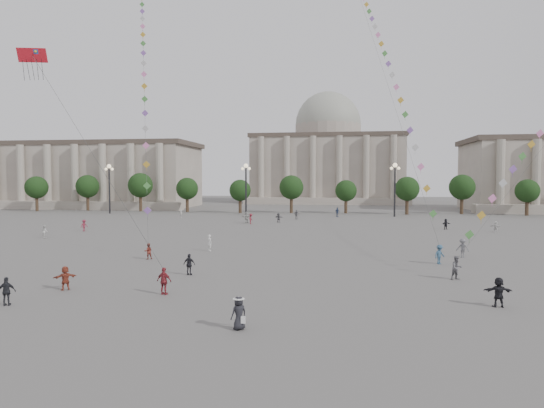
# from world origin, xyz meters

# --- Properties ---
(ground) EXTENTS (360.00, 360.00, 0.00)m
(ground) POSITION_xyz_m (0.00, 0.00, 0.00)
(ground) COLOR #5A5855
(ground) RESTS_ON ground
(hall_west) EXTENTS (84.00, 26.22, 17.20)m
(hall_west) POSITION_xyz_m (-75.00, 93.89, 8.43)
(hall_west) COLOR gray
(hall_west) RESTS_ON ground
(hall_central) EXTENTS (48.30, 34.30, 35.50)m
(hall_central) POSITION_xyz_m (0.00, 129.22, 14.23)
(hall_central) COLOR gray
(hall_central) RESTS_ON ground
(tree_row) EXTENTS (137.12, 5.12, 8.00)m
(tree_row) POSITION_xyz_m (0.00, 78.00, 5.39)
(tree_row) COLOR #35271A
(tree_row) RESTS_ON ground
(lamp_post_far_west) EXTENTS (2.00, 0.90, 10.65)m
(lamp_post_far_west) POSITION_xyz_m (-45.00, 70.00, 7.35)
(lamp_post_far_west) COLOR #262628
(lamp_post_far_west) RESTS_ON ground
(lamp_post_mid_west) EXTENTS (2.00, 0.90, 10.65)m
(lamp_post_mid_west) POSITION_xyz_m (-15.00, 70.00, 7.35)
(lamp_post_mid_west) COLOR #262628
(lamp_post_mid_west) RESTS_ON ground
(lamp_post_mid_east) EXTENTS (2.00, 0.90, 10.65)m
(lamp_post_mid_east) POSITION_xyz_m (15.00, 70.00, 7.35)
(lamp_post_mid_east) COLOR #262628
(lamp_post_mid_east) RESTS_ON ground
(person_crowd_0) EXTENTS (1.17, 0.98, 1.87)m
(person_crowd_0) POSITION_xyz_m (3.76, 68.00, 0.94)
(person_crowd_0) COLOR navy
(person_crowd_0) RESTS_ON ground
(person_crowd_1) EXTENTS (1.02, 1.00, 1.65)m
(person_crowd_1) POSITION_xyz_m (-32.77, 28.28, 0.83)
(person_crowd_1) COLOR silver
(person_crowd_1) RESTS_ON ground
(person_crowd_2) EXTENTS (1.07, 1.25, 1.67)m
(person_crowd_2) POSITION_xyz_m (-31.93, 36.29, 0.84)
(person_crowd_2) COLOR maroon
(person_crowd_2) RESTS_ON ground
(person_crowd_3) EXTENTS (1.66, 0.59, 1.77)m
(person_crowd_3) POSITION_xyz_m (13.82, 1.48, 0.88)
(person_crowd_3) COLOR black
(person_crowd_3) RESTS_ON ground
(person_crowd_4) EXTENTS (1.53, 1.79, 1.94)m
(person_crowd_4) POSITION_xyz_m (-11.46, 52.76, 0.97)
(person_crowd_4) COLOR #B0B0AC
(person_crowd_4) RESTS_ON ground
(person_crowd_6) EXTENTS (1.36, 1.15, 1.83)m
(person_crowd_6) POSITION_xyz_m (16.14, 19.91, 0.91)
(person_crowd_6) COLOR slate
(person_crowd_6) RESTS_ON ground
(person_crowd_7) EXTENTS (1.48, 0.82, 1.53)m
(person_crowd_7) POSITION_xyz_m (26.22, 43.70, 0.76)
(person_crowd_7) COLOR silver
(person_crowd_7) RESTS_ON ground
(person_crowd_9) EXTENTS (1.50, 1.18, 1.59)m
(person_crowd_9) POSITION_xyz_m (19.98, 46.35, 0.80)
(person_crowd_9) COLOR black
(person_crowd_9) RESTS_ON ground
(person_crowd_10) EXTENTS (0.39, 0.57, 1.51)m
(person_crowd_10) POSITION_xyz_m (-26.22, 61.97, 0.75)
(person_crowd_10) COLOR #BBBAB6
(person_crowd_10) RESTS_ON ground
(person_crowd_12) EXTENTS (1.58, 1.20, 1.66)m
(person_crowd_12) POSITION_xyz_m (-6.13, 54.23, 0.83)
(person_crowd_12) COLOR #5D5C61
(person_crowd_12) RESTS_ON ground
(person_crowd_13) EXTENTS (0.71, 0.74, 1.71)m
(person_crowd_13) POSITION_xyz_m (-8.95, 20.48, 0.86)
(person_crowd_13) COLOR white
(person_crowd_13) RESTS_ON ground
(person_crowd_16) EXTENTS (1.09, 0.83, 1.73)m
(person_crowd_16) POSITION_xyz_m (-3.74, 61.45, 0.86)
(person_crowd_16) COLOR #5A595E
(person_crowd_16) RESTS_ON ground
(person_crowd_17) EXTENTS (0.77, 1.19, 1.74)m
(person_crowd_17) POSITION_xyz_m (-10.33, 50.69, 0.87)
(person_crowd_17) COLOR maroon
(person_crowd_17) RESTS_ON ground
(tourist_0) EXTENTS (1.11, 0.63, 1.79)m
(tourist_0) POSITION_xyz_m (-6.74, 1.56, 0.89)
(tourist_0) COLOR maroon
(tourist_0) RESTS_ON ground
(tourist_1) EXTENTS (1.03, 0.54, 1.67)m
(tourist_1) POSITION_xyz_m (-7.12, 8.00, 0.84)
(tourist_1) COLOR black
(tourist_1) RESTS_ON ground
(tourist_2) EXTENTS (1.45, 1.38, 1.64)m
(tourist_2) POSITION_xyz_m (-13.85, 1.87, 0.82)
(tourist_2) COLOR brown
(tourist_2) RESTS_ON ground
(tourist_4) EXTENTS (1.08, 0.70, 1.71)m
(tourist_4) POSITION_xyz_m (-15.00, -2.38, 0.86)
(tourist_4) COLOR black
(tourist_4) RESTS_ON ground
(kite_flyer_0) EXTENTS (0.91, 0.86, 1.49)m
(kite_flyer_0) POSITION_xyz_m (-13.26, 14.66, 0.75)
(kite_flyer_0) COLOR maroon
(kite_flyer_0) RESTS_ON ground
(kite_flyer_1) EXTENTS (1.27, 1.20, 1.72)m
(kite_flyer_1) POSITION_xyz_m (13.25, 15.88, 0.86)
(kite_flyer_1) COLOR #31536F
(kite_flyer_1) RESTS_ON ground
(kite_flyer_2) EXTENTS (1.04, 0.94, 1.76)m
(kite_flyer_2) POSITION_xyz_m (13.20, 9.22, 0.88)
(kite_flyer_2) COLOR #5D5D61
(kite_flyer_2) RESTS_ON ground
(hat_person) EXTENTS (0.97, 0.94, 1.69)m
(hat_person) POSITION_xyz_m (-0.39, -4.90, 0.88)
(hat_person) COLOR black
(hat_person) RESTS_ON ground
(dragon_kite) EXTENTS (7.41, 3.17, 20.65)m
(dragon_kite) POSITION_xyz_m (-19.12, 6.81, 16.29)
(dragon_kite) COLOR red
(dragon_kite) RESTS_ON ground
(kite_train_west) EXTENTS (16.55, 36.64, 58.31)m
(kite_train_west) POSITION_xyz_m (-21.88, 34.52, 24.32)
(kite_train_west) COLOR #3F3F3F
(kite_train_west) RESTS_ON ground
(kite_train_mid) EXTENTS (8.46, 43.46, 64.28)m
(kite_train_mid) POSITION_xyz_m (9.10, 39.15, 26.62)
(kite_train_mid) COLOR #3F3F3F
(kite_train_mid) RESTS_ON ground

